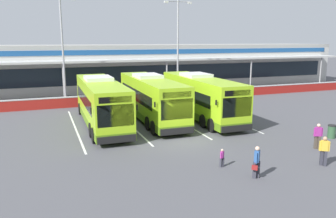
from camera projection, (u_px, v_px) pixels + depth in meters
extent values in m
plane|color=#4C4C51|center=(181.00, 141.00, 22.41)|extent=(200.00, 200.00, 0.00)
cube|color=#B7B7B2|center=(106.00, 68.00, 46.59)|extent=(70.00, 10.00, 5.50)
cube|color=#19232D|center=(113.00, 75.00, 42.09)|extent=(66.00, 0.08, 2.20)
cube|color=navy|center=(113.00, 52.00, 41.50)|extent=(68.00, 0.08, 0.60)
cube|color=beige|center=(115.00, 61.00, 40.34)|extent=(67.00, 3.00, 0.24)
cube|color=gray|center=(105.00, 47.00, 45.99)|extent=(70.00, 10.00, 0.50)
cylinder|color=#999999|center=(64.00, 81.00, 37.53)|extent=(0.20, 0.20, 4.20)
cylinder|color=#999999|center=(167.00, 77.00, 41.81)|extent=(0.20, 0.20, 4.20)
cylinder|color=#999999|center=(251.00, 74.00, 46.10)|extent=(0.20, 0.20, 4.20)
cylinder|color=#999999|center=(321.00, 71.00, 50.38)|extent=(0.20, 0.20, 4.20)
cube|color=maroon|center=(128.00, 99.00, 35.60)|extent=(60.00, 0.36, 1.00)
cube|color=#B2B2B2|center=(128.00, 94.00, 35.48)|extent=(60.00, 0.40, 0.10)
cube|color=#9ED11E|center=(101.00, 102.00, 26.23)|extent=(2.72, 12.03, 3.19)
cube|color=#598419|center=(102.00, 118.00, 26.49)|extent=(2.74, 12.05, 0.56)
cube|color=black|center=(100.00, 98.00, 26.55)|extent=(2.71, 9.64, 0.96)
cube|color=black|center=(116.00, 116.00, 20.72)|extent=(2.31, 0.13, 1.40)
cube|color=black|center=(115.00, 100.00, 20.51)|extent=(2.05, 0.11, 0.40)
cube|color=silver|center=(98.00, 78.00, 26.80)|extent=(2.09, 2.83, 0.28)
cube|color=black|center=(117.00, 139.00, 20.92)|extent=(2.45, 0.19, 0.44)
cube|color=black|center=(137.00, 107.00, 21.45)|extent=(0.08, 0.12, 0.36)
cube|color=black|center=(91.00, 111.00, 20.48)|extent=(0.08, 0.12, 0.36)
cylinder|color=black|center=(107.00, 107.00, 31.14)|extent=(0.33, 1.04, 1.04)
cylinder|color=black|center=(81.00, 109.00, 30.35)|extent=(0.33, 1.04, 1.04)
cylinder|color=black|center=(125.00, 127.00, 23.96)|extent=(0.33, 1.04, 1.04)
cylinder|color=black|center=(92.00, 130.00, 23.16)|extent=(0.33, 1.04, 1.04)
cylinder|color=black|center=(130.00, 132.00, 22.67)|extent=(0.33, 1.04, 1.04)
cylinder|color=black|center=(94.00, 135.00, 21.87)|extent=(0.33, 1.04, 1.04)
cube|color=#9ED11E|center=(151.00, 97.00, 28.12)|extent=(2.72, 12.03, 3.19)
cube|color=#598419|center=(151.00, 113.00, 28.39)|extent=(2.74, 12.05, 0.56)
cube|color=black|center=(150.00, 94.00, 28.44)|extent=(2.71, 9.64, 0.96)
cube|color=black|center=(177.00, 109.00, 22.61)|extent=(2.31, 0.13, 1.40)
cube|color=black|center=(177.00, 95.00, 22.40)|extent=(2.05, 0.11, 0.40)
cube|color=silver|center=(148.00, 76.00, 28.69)|extent=(2.09, 2.83, 0.28)
cube|color=black|center=(177.00, 131.00, 22.81)|extent=(2.45, 0.19, 0.44)
cube|color=black|center=(194.00, 102.00, 23.35)|extent=(0.08, 0.12, 0.36)
cube|color=black|center=(155.00, 105.00, 22.38)|extent=(0.08, 0.12, 0.36)
cylinder|color=black|center=(149.00, 103.00, 33.04)|extent=(0.33, 1.04, 1.04)
cylinder|color=black|center=(126.00, 105.00, 32.24)|extent=(0.33, 1.04, 1.04)
cylinder|color=black|center=(178.00, 121.00, 25.85)|extent=(0.33, 1.04, 1.04)
cylinder|color=black|center=(149.00, 123.00, 25.06)|extent=(0.33, 1.04, 1.04)
cylinder|color=black|center=(185.00, 125.00, 24.56)|extent=(0.33, 1.04, 1.04)
cylinder|color=black|center=(154.00, 128.00, 23.77)|extent=(0.33, 1.04, 1.04)
cube|color=#9ED11E|center=(200.00, 96.00, 28.83)|extent=(2.72, 12.03, 3.19)
cube|color=#598419|center=(200.00, 111.00, 29.09)|extent=(2.74, 12.05, 0.56)
cube|color=black|center=(198.00, 93.00, 29.14)|extent=(2.71, 9.64, 0.96)
cube|color=black|center=(237.00, 107.00, 23.32)|extent=(2.31, 0.13, 1.40)
cube|color=black|center=(238.00, 93.00, 23.10)|extent=(2.05, 0.11, 0.40)
cube|color=silver|center=(196.00, 75.00, 29.40)|extent=(2.09, 2.83, 0.28)
cube|color=black|center=(237.00, 128.00, 23.52)|extent=(2.45, 0.19, 0.44)
cube|color=black|center=(252.00, 100.00, 24.05)|extent=(0.08, 0.12, 0.36)
cube|color=black|center=(216.00, 103.00, 23.08)|extent=(0.08, 0.12, 0.36)
cylinder|color=black|center=(191.00, 102.00, 33.74)|extent=(0.33, 1.04, 1.04)
cylinder|color=black|center=(169.00, 103.00, 32.95)|extent=(0.33, 1.04, 1.04)
cylinder|color=black|center=(231.00, 119.00, 26.56)|extent=(0.33, 1.04, 1.04)
cylinder|color=black|center=(204.00, 121.00, 25.76)|extent=(0.33, 1.04, 1.04)
cylinder|color=black|center=(240.00, 123.00, 25.27)|extent=(0.33, 1.04, 1.04)
cylinder|color=black|center=(212.00, 125.00, 24.47)|extent=(0.33, 1.04, 1.04)
cube|color=silver|center=(75.00, 128.00, 25.73)|extent=(0.14, 13.00, 0.01)
cube|color=silver|center=(129.00, 123.00, 27.18)|extent=(0.14, 13.00, 0.01)
cube|color=silver|center=(176.00, 119.00, 28.63)|extent=(0.14, 13.00, 0.01)
cube|color=silver|center=(219.00, 115.00, 30.08)|extent=(0.14, 13.00, 0.01)
cube|color=#33333D|center=(255.00, 170.00, 16.29)|extent=(0.22, 0.23, 0.84)
cube|color=#33333D|center=(258.00, 169.00, 16.38)|extent=(0.22, 0.23, 0.84)
cube|color=#2D5693|center=(257.00, 156.00, 16.20)|extent=(0.40, 0.39, 0.56)
cube|color=#2D5693|center=(256.00, 158.00, 16.01)|extent=(0.13, 0.13, 0.54)
cube|color=#2D5693|center=(258.00, 155.00, 16.39)|extent=(0.13, 0.13, 0.54)
sphere|color=#DBB293|center=(257.00, 149.00, 16.12)|extent=(0.22, 0.22, 0.22)
cube|color=maroon|center=(255.00, 168.00, 16.05)|extent=(0.28, 0.29, 0.22)
cylinder|color=maroon|center=(255.00, 164.00, 16.01)|extent=(0.02, 0.02, 0.16)
cube|color=#4C4238|center=(316.00, 142.00, 20.76)|extent=(0.19, 0.22, 0.84)
cube|color=#4C4238|center=(319.00, 143.00, 20.65)|extent=(0.19, 0.22, 0.84)
cube|color=#A32D89|center=(318.00, 132.00, 20.56)|extent=(0.39, 0.32, 0.56)
cube|color=#A32D89|center=(315.00, 132.00, 20.56)|extent=(0.12, 0.12, 0.54)
cube|color=#A32D89|center=(322.00, 132.00, 20.57)|extent=(0.12, 0.12, 0.54)
sphere|color=#DBB293|center=(319.00, 125.00, 20.48)|extent=(0.22, 0.22, 0.22)
cube|color=#33333D|center=(221.00, 162.00, 17.77)|extent=(0.13, 0.14, 0.52)
cube|color=#33333D|center=(223.00, 162.00, 17.81)|extent=(0.13, 0.14, 0.52)
cube|color=#A32D89|center=(222.00, 154.00, 17.70)|extent=(0.25, 0.23, 0.35)
cube|color=#A32D89|center=(221.00, 156.00, 17.60)|extent=(0.08, 0.08, 0.33)
cube|color=#A32D89|center=(223.00, 154.00, 17.82)|extent=(0.08, 0.08, 0.33)
sphere|color=#DBB293|center=(222.00, 150.00, 17.66)|extent=(0.14, 0.14, 0.14)
cube|color=#33333D|center=(321.00, 158.00, 18.04)|extent=(0.21, 0.23, 0.84)
cube|color=#33333D|center=(325.00, 158.00, 17.90)|extent=(0.21, 0.23, 0.84)
cube|color=gold|center=(324.00, 146.00, 17.83)|extent=(0.40, 0.37, 0.56)
cube|color=gold|center=(320.00, 146.00, 17.87)|extent=(0.13, 0.13, 0.54)
cube|color=gold|center=(329.00, 146.00, 17.79)|extent=(0.13, 0.13, 0.54)
sphere|color=tan|center=(325.00, 139.00, 17.75)|extent=(0.22, 0.22, 0.22)
cylinder|color=#9E9EA3|center=(63.00, 51.00, 34.79)|extent=(0.20, 0.20, 11.00)
cylinder|color=#9E9EA3|center=(178.00, 50.00, 38.14)|extent=(0.20, 0.20, 11.00)
cylinder|color=#9E9EA3|center=(178.00, 1.00, 37.05)|extent=(2.80, 0.10, 0.10)
cube|color=silver|center=(166.00, 2.00, 36.59)|extent=(0.44, 0.28, 0.20)
cube|color=silver|center=(190.00, 3.00, 37.56)|extent=(0.44, 0.28, 0.20)
cylinder|color=#2D5133|center=(332.00, 132.00, 23.02)|extent=(0.52, 0.52, 0.85)
cylinder|color=black|center=(332.00, 126.00, 22.92)|extent=(0.54, 0.54, 0.08)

